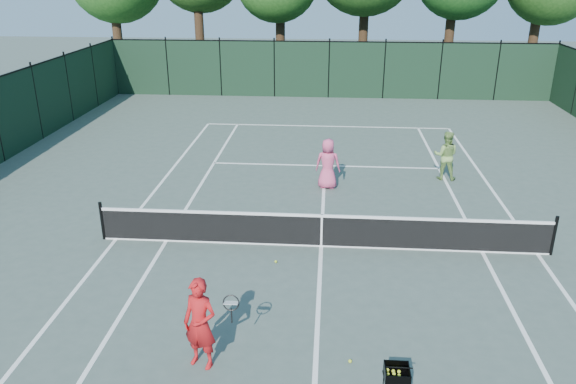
# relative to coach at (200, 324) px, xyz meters

# --- Properties ---
(ground) EXTENTS (90.00, 90.00, 0.00)m
(ground) POSITION_rel_coach_xyz_m (2.06, 4.83, -0.88)
(ground) COLOR #44534A
(ground) RESTS_ON ground
(sideline_doubles_left) EXTENTS (0.10, 23.77, 0.01)m
(sideline_doubles_left) POSITION_rel_coach_xyz_m (-3.42, 4.83, -0.88)
(sideline_doubles_left) COLOR white
(sideline_doubles_left) RESTS_ON ground
(sideline_doubles_right) EXTENTS (0.10, 23.77, 0.01)m
(sideline_doubles_right) POSITION_rel_coach_xyz_m (7.55, 4.83, -0.88)
(sideline_doubles_right) COLOR white
(sideline_doubles_right) RESTS_ON ground
(sideline_singles_left) EXTENTS (0.10, 23.77, 0.01)m
(sideline_singles_left) POSITION_rel_coach_xyz_m (-2.05, 4.83, -0.88)
(sideline_singles_left) COLOR white
(sideline_singles_left) RESTS_ON ground
(sideline_singles_right) EXTENTS (0.10, 23.77, 0.01)m
(sideline_singles_right) POSITION_rel_coach_xyz_m (6.18, 4.83, -0.88)
(sideline_singles_right) COLOR white
(sideline_singles_right) RESTS_ON ground
(baseline_far) EXTENTS (10.97, 0.10, 0.01)m
(baseline_far) POSITION_rel_coach_xyz_m (2.06, 16.72, -0.88)
(baseline_far) COLOR white
(baseline_far) RESTS_ON ground
(service_line_far) EXTENTS (8.23, 0.10, 0.01)m
(service_line_far) POSITION_rel_coach_xyz_m (2.06, 11.23, -0.88)
(service_line_far) COLOR white
(service_line_far) RESTS_ON ground
(center_service_line) EXTENTS (0.10, 12.80, 0.01)m
(center_service_line) POSITION_rel_coach_xyz_m (2.06, 4.83, -0.88)
(center_service_line) COLOR white
(center_service_line) RESTS_ON ground
(tennis_net) EXTENTS (11.69, 0.09, 1.06)m
(tennis_net) POSITION_rel_coach_xyz_m (2.06, 4.83, -0.41)
(tennis_net) COLOR black
(tennis_net) RESTS_ON ground
(fence_far) EXTENTS (24.00, 0.05, 3.00)m
(fence_far) POSITION_rel_coach_xyz_m (2.06, 22.83, 0.62)
(fence_far) COLOR black
(fence_far) RESTS_ON ground
(coach) EXTENTS (1.06, 0.60, 1.76)m
(coach) POSITION_rel_coach_xyz_m (0.00, 0.00, 0.00)
(coach) COLOR red
(coach) RESTS_ON ground
(player_pink) EXTENTS (0.86, 0.61, 1.66)m
(player_pink) POSITION_rel_coach_xyz_m (2.17, 9.05, -0.05)
(player_pink) COLOR #DA4D7A
(player_pink) RESTS_ON ground
(player_green) EXTENTS (0.92, 0.77, 1.68)m
(player_green) POSITION_rel_coach_xyz_m (6.14, 10.20, -0.04)
(player_green) COLOR #7FA854
(player_green) RESTS_ON ground
(ball_hopper) EXTENTS (0.43, 0.43, 0.78)m
(ball_hopper) POSITION_rel_coach_xyz_m (3.39, -0.81, -0.23)
(ball_hopper) COLOR black
(ball_hopper) RESTS_ON ground
(loose_ball_near_cart) EXTENTS (0.07, 0.07, 0.07)m
(loose_ball_near_cart) POSITION_rel_coach_xyz_m (2.69, 0.24, -0.85)
(loose_ball_near_cart) COLOR #BFD42B
(loose_ball_near_cart) RESTS_ON ground
(loose_ball_midcourt) EXTENTS (0.07, 0.07, 0.07)m
(loose_ball_midcourt) POSITION_rel_coach_xyz_m (0.97, 3.87, -0.85)
(loose_ball_midcourt) COLOR #B9D32B
(loose_ball_midcourt) RESTS_ON ground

